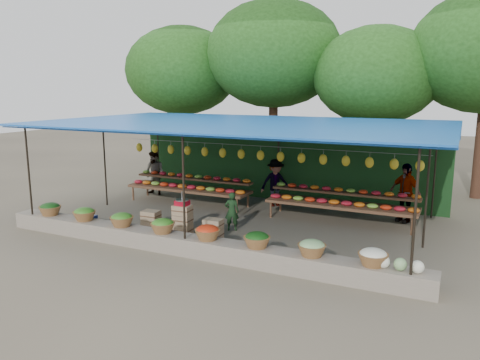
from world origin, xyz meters
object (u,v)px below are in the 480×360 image
at_px(blue_crate_back, 80,220).
at_px(weighing_scale, 182,202).
at_px(crate_counter, 182,222).
at_px(vendor_seated, 232,211).
at_px(blue_crate_front, 85,221).

bearing_deg(blue_crate_back, weighing_scale, 28.83).
distance_m(crate_counter, vendor_seated, 1.35).
height_order(weighing_scale, vendor_seated, weighing_scale).
bearing_deg(blue_crate_back, vendor_seated, 37.87).
relative_size(crate_counter, weighing_scale, 6.53).
relative_size(weighing_scale, blue_crate_back, 0.81).
bearing_deg(vendor_seated, blue_crate_back, -2.85).
xyz_separation_m(weighing_scale, vendor_seated, (1.00, 0.85, -0.34)).
bearing_deg(weighing_scale, blue_crate_back, -170.07).
height_order(weighing_scale, blue_crate_back, weighing_scale).
height_order(blue_crate_front, blue_crate_back, blue_crate_front).
bearing_deg(blue_crate_front, weighing_scale, 12.76).
bearing_deg(blue_crate_front, vendor_seated, 21.52).
xyz_separation_m(crate_counter, vendor_seated, (1.02, 0.85, 0.21)).
height_order(crate_counter, vendor_seated, vendor_seated).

